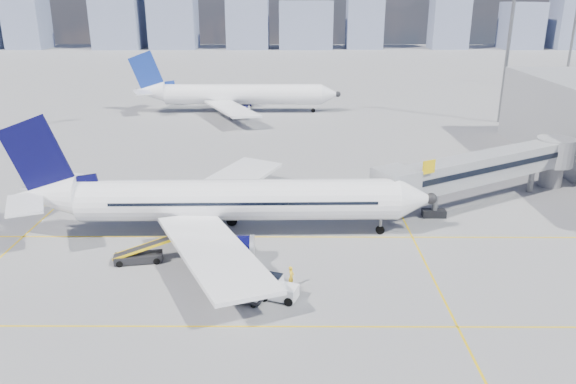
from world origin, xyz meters
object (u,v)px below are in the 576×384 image
object	(u,v)px
baggage_tug	(278,288)
cargo_dolly	(237,283)
second_aircraft	(234,95)
ramp_worker	(291,277)
main_aircraft	(221,201)
belt_loader	(140,256)

from	to	relation	value
baggage_tug	cargo_dolly	bearing A→B (deg)	-162.02
second_aircraft	ramp_worker	world-z (taller)	second_aircraft
main_aircraft	cargo_dolly	bearing A→B (deg)	-79.21
cargo_dolly	belt_loader	world-z (taller)	belt_loader
cargo_dolly	ramp_worker	distance (m)	4.10
belt_loader	ramp_worker	world-z (taller)	belt_loader
cargo_dolly	ramp_worker	size ratio (longest dim) A/B	2.70
cargo_dolly	belt_loader	size ratio (longest dim) A/B	0.79
second_aircraft	ramp_worker	size ratio (longest dim) A/B	23.47
baggage_tug	belt_loader	xyz separation A→B (m)	(-10.96, 5.64, -0.26)
baggage_tug	belt_loader	distance (m)	12.32
cargo_dolly	belt_loader	bearing A→B (deg)	166.42
cargo_dolly	belt_loader	distance (m)	9.91
main_aircraft	baggage_tug	xyz separation A→B (m)	(5.10, -10.91, -2.40)
second_aircraft	ramp_worker	bearing A→B (deg)	-81.54
cargo_dolly	ramp_worker	bearing A→B (deg)	45.10
baggage_tug	ramp_worker	distance (m)	2.00
baggage_tug	cargo_dolly	xyz separation A→B (m)	(-2.78, 0.07, 0.36)
baggage_tug	ramp_worker	size ratio (longest dim) A/B	1.76
belt_loader	ramp_worker	distance (m)	12.51
main_aircraft	ramp_worker	distance (m)	11.22
second_aircraft	baggage_tug	world-z (taller)	second_aircraft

